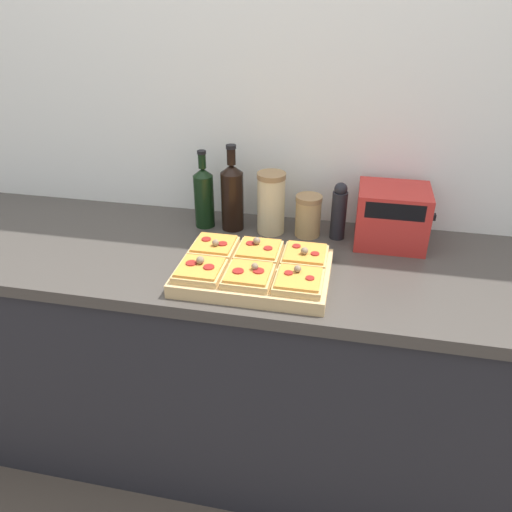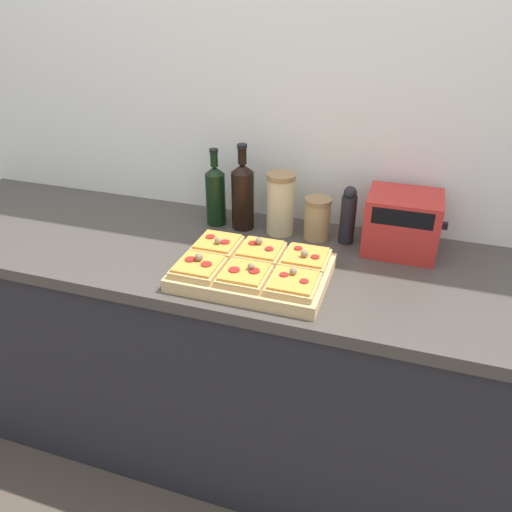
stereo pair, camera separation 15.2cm
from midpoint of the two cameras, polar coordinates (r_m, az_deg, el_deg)
ground_plane at (r=2.05m, az=-5.42°, el=-27.11°), size 12.00×12.00×0.00m
wall_back at (r=1.84m, az=-1.12°, el=15.13°), size 6.00×0.06×2.50m
kitchen_counter at (r=1.91m, az=-3.28°, el=-11.72°), size 2.63×0.67×0.89m
cutting_board at (r=1.52m, az=-3.10°, el=-1.96°), size 0.46×0.32×0.04m
pizza_slice_back_left at (r=1.60m, az=-7.51°, el=1.03°), size 0.14×0.14×0.05m
pizza_slice_back_center at (r=1.56m, az=-2.45°, el=0.55°), size 0.14×0.14×0.05m
pizza_slice_back_right at (r=1.54m, az=2.83°, el=0.00°), size 0.14×0.14×0.05m
pizza_slice_front_left at (r=1.48m, az=-9.35°, el=-1.66°), size 0.14×0.14×0.05m
pizza_slice_front_center at (r=1.44m, az=-3.88°, el=-2.30°), size 0.14×0.14×0.05m
pizza_slice_front_right at (r=1.41m, az=1.84°, el=-2.93°), size 0.14×0.14×0.05m
olive_oil_bottle at (r=1.82m, az=-8.38°, el=6.74°), size 0.07×0.07×0.28m
wine_bottle at (r=1.79m, az=-5.19°, el=6.85°), size 0.08×0.08×0.31m
grain_jar_tall at (r=1.76m, az=-0.75°, el=6.03°), size 0.10×0.10×0.22m
grain_jar_short at (r=1.75m, az=3.52°, el=4.57°), size 0.09×0.09×0.15m
pepper_mill at (r=1.73m, az=6.99°, el=5.03°), size 0.05×0.05×0.21m
toaster_oven at (r=1.73m, az=12.86°, el=4.40°), size 0.26×0.20×0.20m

